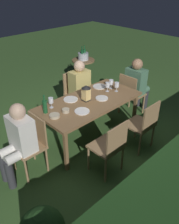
{
  "coord_description": "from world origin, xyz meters",
  "views": [
    {
      "loc": [
        2.39,
        2.47,
        2.57
      ],
      "look_at": [
        0.0,
        0.0,
        0.51
      ],
      "focal_mm": 38.09,
      "sensor_mm": 36.0,
      "label": 1
    }
  ],
  "objects": [
    {
      "name": "bowl_bread",
      "position": [
        0.72,
        0.01,
        0.76
      ],
      "size": [
        0.15,
        0.15,
        0.04
      ],
      "color": "#BCAD8E",
      "rests_on": "dining_table"
    },
    {
      "name": "plate_b",
      "position": [
        0.33,
        0.18,
        0.74
      ],
      "size": [
        0.23,
        0.23,
        0.01
      ],
      "primitive_type": "cylinder",
      "color": "white",
      "rests_on": "dining_table"
    },
    {
      "name": "dining_table",
      "position": [
        0.0,
        0.0,
        0.68
      ],
      "size": [
        1.76,
        0.85,
        0.73
      ],
      "color": "olive",
      "rests_on": "ground"
    },
    {
      "name": "wine_glass_a",
      "position": [
        -0.58,
        0.08,
        0.85
      ],
      "size": [
        0.08,
        0.08,
        0.17
      ],
      "color": "silver",
      "rests_on": "dining_table"
    },
    {
      "name": "plate_a",
      "position": [
        0.21,
        -0.23,
        0.74
      ],
      "size": [
        0.24,
        0.24,
        0.01
      ],
      "primitive_type": "cylinder",
      "color": "white",
      "rests_on": "dining_table"
    },
    {
      "name": "ice_bucket",
      "position": [
        -1.48,
        -1.76,
        0.76
      ],
      "size": [
        0.26,
        0.26,
        0.34
      ],
      "color": "#B2B7BF",
      "rests_on": "side_table"
    },
    {
      "name": "wine_glass_c",
      "position": [
        -0.6,
        -0.07,
        0.85
      ],
      "size": [
        0.08,
        0.08,
        0.17
      ],
      "color": "silver",
      "rests_on": "dining_table"
    },
    {
      "name": "chair_side_left_a",
      "position": [
        -0.4,
        -0.82,
        0.49
      ],
      "size": [
        0.42,
        0.4,
        0.87
      ],
      "color": "#9E7A51",
      "rests_on": "ground"
    },
    {
      "name": "chair_side_right_b",
      "position": [
        0.4,
        0.82,
        0.49
      ],
      "size": [
        0.42,
        0.4,
        0.87
      ],
      "color": "#9E7A51",
      "rests_on": "ground"
    },
    {
      "name": "wine_glass_d",
      "position": [
        -0.47,
        -0.03,
        0.85
      ],
      "size": [
        0.08,
        0.08,
        0.17
      ],
      "color": "silver",
      "rests_on": "dining_table"
    },
    {
      "name": "wine_glass_b",
      "position": [
        0.59,
        -0.25,
        0.85
      ],
      "size": [
        0.08,
        0.08,
        0.17
      ],
      "color": "silver",
      "rests_on": "dining_table"
    },
    {
      "name": "plate_d",
      "position": [
        -0.5,
        -0.25,
        0.74
      ],
      "size": [
        0.25,
        0.25,
        0.01
      ],
      "primitive_type": "cylinder",
      "color": "silver",
      "rests_on": "dining_table"
    },
    {
      "name": "plate_c",
      "position": [
        -0.19,
        0.09,
        0.74
      ],
      "size": [
        0.21,
        0.21,
        0.01
      ],
      "primitive_type": "cylinder",
      "color": "white",
      "rests_on": "dining_table"
    },
    {
      "name": "side_table",
      "position": [
        -1.48,
        -1.76,
        0.44
      ],
      "size": [
        0.57,
        0.57,
        0.66
      ],
      "color": "brown",
      "rests_on": "ground"
    },
    {
      "name": "chair_head_near",
      "position": [
        -1.13,
        0.0,
        0.49
      ],
      "size": [
        0.4,
        0.42,
        0.87
      ],
      "color": "#9E7A51",
      "rests_on": "ground"
    },
    {
      "name": "green_bottle_on_table",
      "position": [
        0.74,
        -0.18,
        0.84
      ],
      "size": [
        0.07,
        0.07,
        0.29
      ],
      "color": "#195128",
      "rests_on": "dining_table"
    },
    {
      "name": "bowl_olives",
      "position": [
        0.51,
        0.02,
        0.76
      ],
      "size": [
        0.11,
        0.11,
        0.05
      ],
      "color": "#BCAD8E",
      "rests_on": "dining_table"
    },
    {
      "name": "chair_head_far",
      "position": [
        1.13,
        0.0,
        0.49
      ],
      "size": [
        0.4,
        0.42,
        0.87
      ],
      "color": "#9E7A51",
      "rests_on": "ground"
    },
    {
      "name": "person_in_cream",
      "position": [
        1.32,
        0.0,
        0.64
      ],
      "size": [
        0.48,
        0.38,
        1.15
      ],
      "color": "white",
      "rests_on": "ground"
    },
    {
      "name": "person_in_mustard",
      "position": [
        -0.4,
        -0.62,
        0.64
      ],
      "size": [
        0.38,
        0.47,
        1.15
      ],
      "color": "tan",
      "rests_on": "ground"
    },
    {
      "name": "ground_plane",
      "position": [
        0.0,
        0.0,
        0.0
      ],
      "size": [
        16.0,
        16.0,
        0.0
      ],
      "primitive_type": "plane",
      "color": "#385B28"
    },
    {
      "name": "lantern_centerpiece",
      "position": [
        0.03,
        -0.05,
        0.88
      ],
      "size": [
        0.15,
        0.15,
        0.27
      ],
      "color": "black",
      "rests_on": "dining_table"
    },
    {
      "name": "person_in_green",
      "position": [
        -1.32,
        0.0,
        0.64
      ],
      "size": [
        0.48,
        0.38,
        1.15
      ],
      "color": "#4C7A5B",
      "rests_on": "ground"
    },
    {
      "name": "chair_side_right_a",
      "position": [
        -0.4,
        0.82,
        0.49
      ],
      "size": [
        0.42,
        0.4,
        0.87
      ],
      "color": "#9E7A51",
      "rests_on": "ground"
    }
  ]
}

